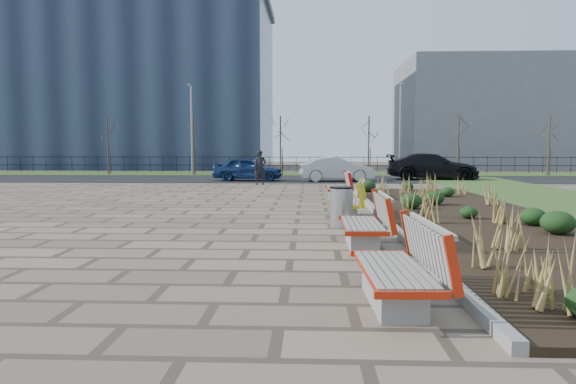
{
  "coord_description": "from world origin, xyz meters",
  "views": [
    {
      "loc": [
        1.99,
        -8.62,
        1.92
      ],
      "look_at": [
        1.5,
        3.0,
        0.9
      ],
      "focal_mm": 32.0,
      "sensor_mm": 36.0,
      "label": 1
    }
  ],
  "objects_px": {
    "bench_b": "(362,221)",
    "lamp_west": "(192,131)",
    "bench_d": "(337,186)",
    "car_silver": "(336,169)",
    "bench_c": "(347,200)",
    "pedestrian": "(260,168)",
    "litter_bin": "(341,207)",
    "car_blue": "(248,169)",
    "lamp_east": "(400,130)",
    "bench_a": "(393,264)",
    "car_black": "(432,166)"
  },
  "relations": [
    {
      "from": "bench_b",
      "to": "lamp_west",
      "type": "bearing_deg",
      "value": 110.31
    },
    {
      "from": "bench_b",
      "to": "bench_d",
      "type": "bearing_deg",
      "value": 90.35
    },
    {
      "from": "car_silver",
      "to": "bench_c",
      "type": "bearing_deg",
      "value": 172.08
    },
    {
      "from": "bench_d",
      "to": "pedestrian",
      "type": "height_order",
      "value": "pedestrian"
    },
    {
      "from": "bench_b",
      "to": "litter_bin",
      "type": "relative_size",
      "value": 2.19
    },
    {
      "from": "car_blue",
      "to": "lamp_east",
      "type": "height_order",
      "value": "lamp_east"
    },
    {
      "from": "pedestrian",
      "to": "car_silver",
      "type": "height_order",
      "value": "pedestrian"
    },
    {
      "from": "lamp_west",
      "to": "bench_c",
      "type": "bearing_deg",
      "value": -66.56
    },
    {
      "from": "bench_a",
      "to": "car_silver",
      "type": "relative_size",
      "value": 0.51
    },
    {
      "from": "bench_b",
      "to": "pedestrian",
      "type": "distance_m",
      "value": 16.49
    },
    {
      "from": "bench_b",
      "to": "bench_c",
      "type": "xyz_separation_m",
      "value": [
        0.0,
        4.02,
        0.0
      ]
    },
    {
      "from": "bench_a",
      "to": "car_black",
      "type": "distance_m",
      "value": 25.11
    },
    {
      "from": "pedestrian",
      "to": "litter_bin",
      "type": "bearing_deg",
      "value": -92.35
    },
    {
      "from": "bench_b",
      "to": "car_silver",
      "type": "height_order",
      "value": "car_silver"
    },
    {
      "from": "bench_b",
      "to": "lamp_west",
      "type": "distance_m",
      "value": 26.48
    },
    {
      "from": "bench_b",
      "to": "car_silver",
      "type": "distance_m",
      "value": 18.88
    },
    {
      "from": "litter_bin",
      "to": "car_blue",
      "type": "distance_m",
      "value": 17.25
    },
    {
      "from": "litter_bin",
      "to": "lamp_west",
      "type": "relative_size",
      "value": 0.16
    },
    {
      "from": "bench_a",
      "to": "bench_d",
      "type": "xyz_separation_m",
      "value": [
        0.0,
        12.56,
        0.0
      ]
    },
    {
      "from": "lamp_west",
      "to": "bench_a",
      "type": "bearing_deg",
      "value": -72.45
    },
    {
      "from": "bench_b",
      "to": "pedestrian",
      "type": "xyz_separation_m",
      "value": [
        -3.52,
        16.11,
        0.38
      ]
    },
    {
      "from": "bench_a",
      "to": "car_silver",
      "type": "height_order",
      "value": "car_silver"
    },
    {
      "from": "bench_d",
      "to": "lamp_west",
      "type": "relative_size",
      "value": 0.35
    },
    {
      "from": "bench_c",
      "to": "litter_bin",
      "type": "bearing_deg",
      "value": -91.14
    },
    {
      "from": "bench_a",
      "to": "bench_c",
      "type": "distance_m",
      "value": 7.7
    },
    {
      "from": "car_blue",
      "to": "lamp_west",
      "type": "relative_size",
      "value": 0.65
    },
    {
      "from": "bench_c",
      "to": "car_black",
      "type": "relative_size",
      "value": 0.4
    },
    {
      "from": "bench_b",
      "to": "bench_d",
      "type": "distance_m",
      "value": 8.88
    },
    {
      "from": "car_blue",
      "to": "car_silver",
      "type": "xyz_separation_m",
      "value": [
        4.99,
        -0.27,
        0.01
      ]
    },
    {
      "from": "bench_c",
      "to": "bench_d",
      "type": "height_order",
      "value": "same"
    },
    {
      "from": "pedestrian",
      "to": "lamp_west",
      "type": "relative_size",
      "value": 0.29
    },
    {
      "from": "lamp_west",
      "to": "bench_d",
      "type": "bearing_deg",
      "value": -60.49
    },
    {
      "from": "car_black",
      "to": "lamp_east",
      "type": "relative_size",
      "value": 0.88
    },
    {
      "from": "lamp_west",
      "to": "lamp_east",
      "type": "bearing_deg",
      "value": 0.0
    },
    {
      "from": "bench_c",
      "to": "litter_bin",
      "type": "xyz_separation_m",
      "value": [
        -0.25,
        -1.59,
        -0.02
      ]
    },
    {
      "from": "bench_b",
      "to": "bench_c",
      "type": "distance_m",
      "value": 4.02
    },
    {
      "from": "car_silver",
      "to": "lamp_east",
      "type": "distance_m",
      "value": 7.79
    },
    {
      "from": "bench_c",
      "to": "litter_bin",
      "type": "relative_size",
      "value": 2.19
    },
    {
      "from": "car_silver",
      "to": "litter_bin",
      "type": "bearing_deg",
      "value": 171.41
    },
    {
      "from": "bench_d",
      "to": "lamp_west",
      "type": "height_order",
      "value": "lamp_west"
    },
    {
      "from": "pedestrian",
      "to": "car_blue",
      "type": "xyz_separation_m",
      "value": [
        -0.98,
        3.03,
        -0.19
      ]
    },
    {
      "from": "car_silver",
      "to": "lamp_east",
      "type": "height_order",
      "value": "lamp_east"
    },
    {
      "from": "car_silver",
      "to": "bench_a",
      "type": "bearing_deg",
      "value": 172.73
    },
    {
      "from": "bench_b",
      "to": "lamp_west",
      "type": "xyz_separation_m",
      "value": [
        -9.0,
        24.77,
        2.54
      ]
    },
    {
      "from": "bench_a",
      "to": "lamp_west",
      "type": "bearing_deg",
      "value": 105.5
    },
    {
      "from": "bench_b",
      "to": "car_blue",
      "type": "height_order",
      "value": "car_blue"
    },
    {
      "from": "car_black",
      "to": "lamp_west",
      "type": "xyz_separation_m",
      "value": [
        -15.2,
        4.13,
        2.25
      ]
    },
    {
      "from": "litter_bin",
      "to": "pedestrian",
      "type": "relative_size",
      "value": 0.54
    },
    {
      "from": "car_blue",
      "to": "lamp_east",
      "type": "xyz_separation_m",
      "value": [
        9.5,
        5.63,
        2.35
      ]
    },
    {
      "from": "bench_a",
      "to": "car_silver",
      "type": "xyz_separation_m",
      "value": [
        0.49,
        22.56,
        0.19
      ]
    }
  ]
}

